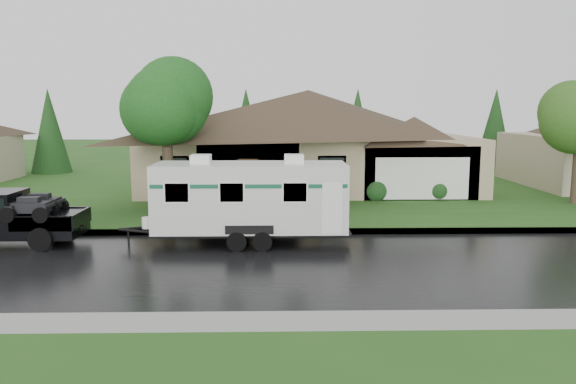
{
  "coord_description": "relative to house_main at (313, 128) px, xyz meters",
  "views": [
    {
      "loc": [
        0.15,
        -18.51,
        4.66
      ],
      "look_at": [
        0.58,
        2.0,
        1.63
      ],
      "focal_mm": 35.0,
      "sensor_mm": 36.0,
      "label": 1
    }
  ],
  "objects": [
    {
      "name": "travel_trailer",
      "position": [
        -3.04,
        -13.12,
        -1.94
      ],
      "size": [
        6.95,
        2.44,
        3.12
      ],
      "color": "silver",
      "rests_on": "ground"
    },
    {
      "name": "lawn",
      "position": [
        -2.29,
        1.16,
        -3.52
      ],
      "size": [
        140.0,
        26.0,
        0.15
      ],
      "primitive_type": "cube",
      "color": "#23531A",
      "rests_on": "ground"
    },
    {
      "name": "house_main",
      "position": [
        0.0,
        0.0,
        0.0
      ],
      "size": [
        19.44,
        10.8,
        6.9
      ],
      "color": "tan",
      "rests_on": "lawn"
    },
    {
      "name": "ground",
      "position": [
        -2.29,
        -13.84,
        -3.59
      ],
      "size": [
        140.0,
        140.0,
        0.0
      ],
      "primitive_type": "plane",
      "color": "#23531A",
      "rests_on": "ground"
    },
    {
      "name": "road",
      "position": [
        -2.29,
        -15.84,
        -3.59
      ],
      "size": [
        140.0,
        8.0,
        0.01
      ],
      "primitive_type": "cube",
      "color": "black",
      "rests_on": "ground"
    },
    {
      "name": "curb",
      "position": [
        -2.29,
        -11.59,
        -3.52
      ],
      "size": [
        140.0,
        0.5,
        0.15
      ],
      "primitive_type": "cube",
      "color": "gray",
      "rests_on": "ground"
    },
    {
      "name": "shrub_row",
      "position": [
        -0.29,
        -4.54,
        -2.94
      ],
      "size": [
        13.6,
        1.0,
        1.0
      ],
      "color": "#143814",
      "rests_on": "lawn"
    },
    {
      "name": "tree_left_green",
      "position": [
        -6.79,
        -8.3,
        1.24
      ],
      "size": [
        4.07,
        4.07,
        6.74
      ],
      "color": "#382B1E",
      "rests_on": "lawn"
    }
  ]
}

